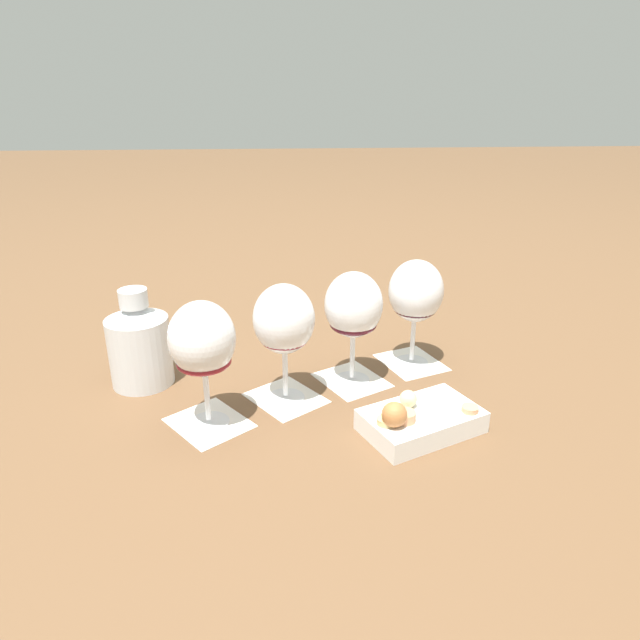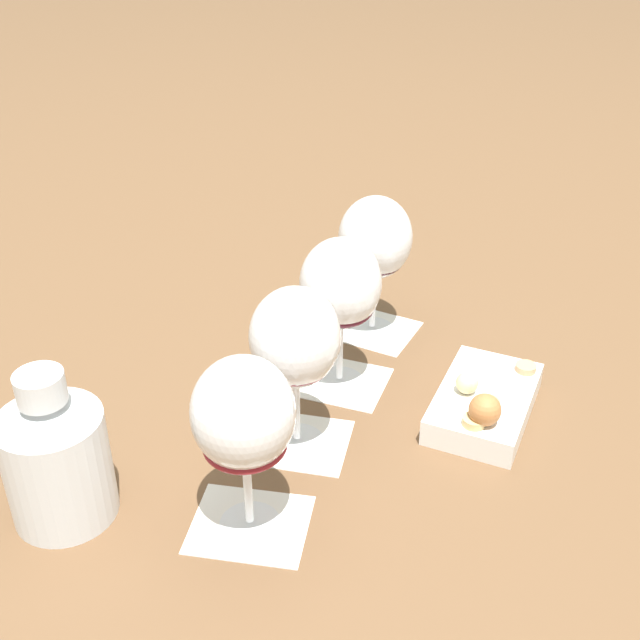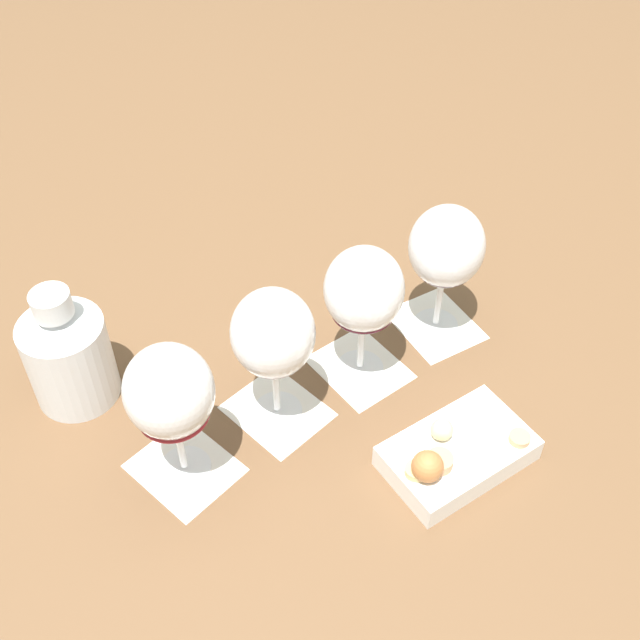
{
  "view_description": "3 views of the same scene",
  "coord_description": "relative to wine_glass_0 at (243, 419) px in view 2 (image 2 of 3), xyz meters",
  "views": [
    {
      "loc": [
        -0.07,
        -0.83,
        0.47
      ],
      "look_at": [
        -0.0,
        0.0,
        0.13
      ],
      "focal_mm": 32.0,
      "sensor_mm": 36.0,
      "label": 1
    },
    {
      "loc": [
        -0.51,
        -0.56,
        0.58
      ],
      "look_at": [
        -0.0,
        0.0,
        0.13
      ],
      "focal_mm": 45.0,
      "sensor_mm": 36.0,
      "label": 2
    },
    {
      "loc": [
        -0.11,
        -0.63,
        0.78
      ],
      "look_at": [
        -0.0,
        0.0,
        0.13
      ],
      "focal_mm": 45.0,
      "sensor_mm": 36.0,
      "label": 3
    }
  ],
  "objects": [
    {
      "name": "tasting_card_1",
      "position": [
        0.12,
        0.06,
        -0.13
      ],
      "size": [
        0.15,
        0.15,
        0.0
      ],
      "color": "silver",
      "rests_on": "ground_plane"
    },
    {
      "name": "wine_glass_2",
      "position": [
        0.23,
        0.12,
        -0.0
      ],
      "size": [
        0.1,
        0.1,
        0.19
      ],
      "color": "white",
      "rests_on": "tasting_card_2"
    },
    {
      "name": "tasting_card_3",
      "position": [
        0.35,
        0.18,
        -0.13
      ],
      "size": [
        0.13,
        0.14,
        0.0
      ],
      "color": "silver",
      "rests_on": "ground_plane"
    },
    {
      "name": "ground_plane",
      "position": [
        0.18,
        0.09,
        -0.13
      ],
      "size": [
        8.0,
        8.0,
        0.0
      ],
      "primitive_type": "plane",
      "color": "brown"
    },
    {
      "name": "snack_dish",
      "position": [
        0.31,
        -0.05,
        -0.11
      ],
      "size": [
        0.19,
        0.16,
        0.07
      ],
      "color": "white",
      "rests_on": "ground_plane"
    },
    {
      "name": "wine_glass_0",
      "position": [
        0.0,
        0.0,
        0.0
      ],
      "size": [
        0.1,
        0.1,
        0.19
      ],
      "color": "white",
      "rests_on": "tasting_card_0"
    },
    {
      "name": "tasting_card_0",
      "position": [
        0.0,
        -0.0,
        -0.13
      ],
      "size": [
        0.15,
        0.15,
        0.0
      ],
      "color": "silver",
      "rests_on": "ground_plane"
    },
    {
      "name": "wine_glass_3",
      "position": [
        0.35,
        0.18,
        -0.0
      ],
      "size": [
        0.1,
        0.1,
        0.19
      ],
      "color": "white",
      "rests_on": "tasting_card_3"
    },
    {
      "name": "tasting_card_2",
      "position": [
        0.23,
        0.12,
        -0.13
      ],
      "size": [
        0.14,
        0.15,
        0.0
      ],
      "color": "silver",
      "rests_on": "ground_plane"
    },
    {
      "name": "wine_glass_1",
      "position": [
        0.12,
        0.06,
        -0.0
      ],
      "size": [
        0.1,
        0.1,
        0.19
      ],
      "color": "white",
      "rests_on": "tasting_card_1"
    },
    {
      "name": "ceramic_vase",
      "position": [
        -0.12,
        0.14,
        -0.06
      ],
      "size": [
        0.1,
        0.1,
        0.17
      ],
      "color": "silver",
      "rests_on": "ground_plane"
    }
  ]
}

